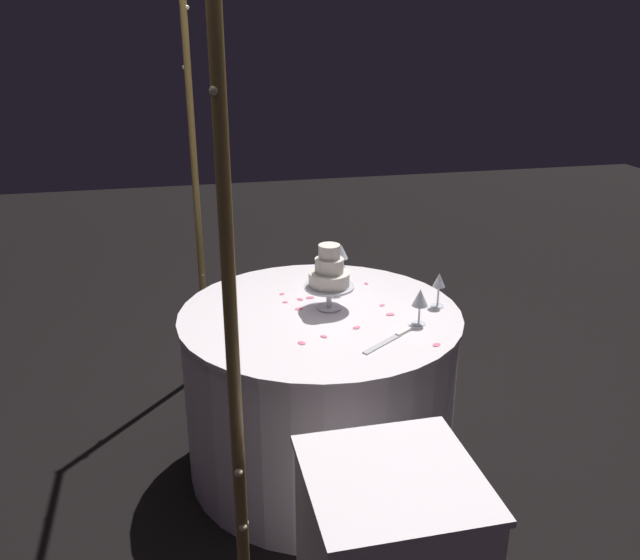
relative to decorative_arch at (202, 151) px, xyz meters
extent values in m
plane|color=black|center=(0.00, -0.46, -1.50)|extent=(12.00, 12.00, 0.00)
cylinder|color=olive|center=(-1.04, 0.00, -0.35)|extent=(0.04, 0.04, 2.29)
cylinder|color=olive|center=(1.04, 0.00, -0.35)|extent=(0.04, 0.04, 2.29)
sphere|color=#F9EAB2|center=(1.03, -0.01, -1.14)|extent=(0.02, 0.02, 0.02)
sphere|color=#F9EAB2|center=(-1.02, 0.00, 0.15)|extent=(0.02, 0.02, 0.02)
sphere|color=#F9EAB2|center=(1.03, -0.02, 0.52)|extent=(0.02, 0.02, 0.02)
sphere|color=#F9EAB2|center=(-1.05, 0.00, -0.88)|extent=(0.02, 0.02, 0.02)
sphere|color=#F9EAB2|center=(1.05, 0.01, -1.22)|extent=(0.02, 0.02, 0.02)
sphere|color=#F9EAB2|center=(-1.05, 0.01, 0.31)|extent=(0.02, 0.02, 0.02)
sphere|color=#F9EAB2|center=(1.02, -0.01, -1.09)|extent=(0.02, 0.02, 0.02)
sphere|color=#F9EAB2|center=(1.03, 0.00, -0.89)|extent=(0.02, 0.02, 0.02)
sphere|color=#F9EAB2|center=(-1.06, 0.00, -0.69)|extent=(0.02, 0.02, 0.02)
sphere|color=#F9EAB2|center=(1.04, 0.01, 0.24)|extent=(0.02, 0.02, 0.02)
sphere|color=#F9EAB2|center=(-1.02, -0.01, -0.90)|extent=(0.02, 0.02, 0.02)
sphere|color=#F9EAB2|center=(1.03, -0.01, -1.14)|extent=(0.02, 0.02, 0.02)
cylinder|color=white|center=(0.00, -0.46, -1.12)|extent=(1.20, 1.20, 0.76)
cylinder|color=white|center=(0.00, -0.46, -0.73)|extent=(1.23, 1.23, 0.02)
cube|color=white|center=(-1.16, -0.40, -0.70)|extent=(0.48, 0.48, 0.02)
cylinder|color=silver|center=(0.03, -0.51, -0.71)|extent=(0.11, 0.11, 0.01)
cylinder|color=silver|center=(0.03, -0.51, -0.67)|extent=(0.02, 0.02, 0.09)
cylinder|color=silver|center=(0.03, -0.51, -0.62)|extent=(0.22, 0.22, 0.01)
cylinder|color=silver|center=(0.03, -0.51, -0.58)|extent=(0.18, 0.18, 0.06)
cylinder|color=silver|center=(0.03, -0.51, -0.52)|extent=(0.12, 0.12, 0.06)
cylinder|color=silver|center=(0.03, -0.51, -0.46)|extent=(0.09, 0.09, 0.06)
cylinder|color=silver|center=(-0.05, -0.98, -0.72)|extent=(0.06, 0.06, 0.00)
cylinder|color=silver|center=(-0.05, -0.98, -0.67)|extent=(0.01, 0.01, 0.09)
cone|color=silver|center=(-0.05, -0.98, -0.59)|extent=(0.06, 0.06, 0.06)
cylinder|color=silver|center=(0.40, -0.66, -0.72)|extent=(0.06, 0.06, 0.00)
cylinder|color=silver|center=(0.40, -0.66, -0.67)|extent=(0.01, 0.01, 0.09)
cone|color=silver|center=(0.40, -0.66, -0.59)|extent=(0.07, 0.07, 0.07)
cylinder|color=silver|center=(-0.21, -0.84, -0.72)|extent=(0.06, 0.06, 0.00)
cylinder|color=silver|center=(-0.21, -0.84, -0.67)|extent=(0.01, 0.01, 0.08)
cone|color=silver|center=(-0.21, -0.84, -0.60)|extent=(0.07, 0.07, 0.07)
cylinder|color=silver|center=(0.21, -0.60, -0.72)|extent=(0.06, 0.06, 0.00)
cylinder|color=silver|center=(0.21, -0.60, -0.66)|extent=(0.01, 0.01, 0.11)
cone|color=silver|center=(0.21, -0.60, -0.58)|extent=(0.07, 0.07, 0.07)
cube|color=silver|center=(-0.35, -0.63, -0.72)|extent=(0.15, 0.19, 0.01)
cube|color=white|center=(-0.27, -0.75, -0.71)|extent=(0.07, 0.09, 0.01)
ellipsoid|color=#EA6B84|center=(0.14, -0.33, -0.72)|extent=(0.02, 0.03, 0.00)
ellipsoid|color=#EA6B84|center=(0.16, -0.40, -0.72)|extent=(0.04, 0.04, 0.00)
ellipsoid|color=#EA6B84|center=(-0.19, -0.57, -0.72)|extent=(0.04, 0.04, 0.00)
ellipsoid|color=#EA6B84|center=(0.24, -0.33, -0.72)|extent=(0.03, 0.03, 0.00)
ellipsoid|color=#EA6B84|center=(0.28, -0.75, -0.72)|extent=(0.03, 0.02, 0.00)
ellipsoid|color=#EA6B84|center=(-0.40, -0.84, -0.72)|extent=(0.04, 0.05, 0.00)
ellipsoid|color=#EA6B84|center=(0.01, -0.75, -0.72)|extent=(0.03, 0.04, 0.00)
ellipsoid|color=#EA6B84|center=(-0.28, -0.33, -0.72)|extent=(0.04, 0.04, 0.00)
ellipsoid|color=#EA6B84|center=(-0.09, -0.75, -0.72)|extent=(0.03, 0.04, 0.00)
ellipsoid|color=#EA6B84|center=(-0.24, -0.42, -0.72)|extent=(0.04, 0.04, 0.00)
ellipsoid|color=#EA6B84|center=(0.05, -0.38, -0.72)|extent=(0.03, 0.04, 0.00)
ellipsoid|color=#EA6B84|center=(0.17, -0.45, -0.72)|extent=(0.03, 0.04, 0.00)
camera|label=1|loc=(-2.56, 0.11, 0.45)|focal=37.13mm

